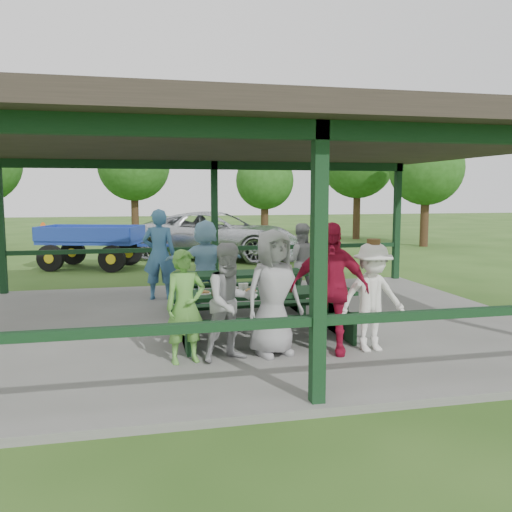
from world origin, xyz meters
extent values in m
plane|color=#2A4C17|center=(0.00, 0.00, 0.00)|extent=(90.00, 90.00, 0.00)
cube|color=slate|center=(0.00, 0.00, 0.05)|extent=(10.00, 8.00, 0.10)
cube|color=black|center=(0.00, -3.80, 1.60)|extent=(0.15, 0.15, 3.00)
cube|color=black|center=(-4.80, 3.80, 1.60)|extent=(0.15, 0.15, 3.00)
cube|color=black|center=(0.00, 3.80, 1.60)|extent=(0.15, 0.15, 3.00)
cube|color=black|center=(4.80, 3.80, 1.60)|extent=(0.15, 0.15, 3.00)
cube|color=black|center=(-2.40, -3.80, 1.00)|extent=(4.65, 0.10, 0.10)
cube|color=black|center=(-2.40, 3.80, 1.00)|extent=(4.65, 0.10, 0.10)
cube|color=black|center=(2.40, 3.80, 1.00)|extent=(4.65, 0.10, 0.10)
cube|color=black|center=(0.00, -3.80, 3.00)|extent=(9.80, 0.15, 0.20)
cube|color=black|center=(0.00, 3.80, 3.00)|extent=(9.80, 0.15, 0.20)
cube|color=#2B251F|center=(0.00, 0.00, 3.22)|extent=(10.60, 8.60, 0.24)
cube|color=black|center=(0.03, -1.20, 0.82)|extent=(2.81, 0.75, 0.06)
cube|color=black|center=(0.03, -1.75, 0.53)|extent=(2.81, 0.28, 0.05)
cube|color=black|center=(0.03, -0.65, 0.53)|extent=(2.81, 0.28, 0.05)
cube|color=black|center=(-1.20, -1.20, 0.47)|extent=(0.06, 0.70, 0.75)
cube|color=black|center=(1.25, -1.20, 0.47)|extent=(0.06, 0.70, 0.75)
cube|color=black|center=(-1.20, -1.20, 0.33)|extent=(0.06, 1.39, 0.45)
cube|color=black|center=(1.25, -1.20, 0.33)|extent=(0.06, 1.39, 0.45)
cube|color=black|center=(0.05, 0.80, 0.82)|extent=(2.46, 0.75, 0.06)
cube|color=black|center=(0.05, 0.25, 0.53)|extent=(2.46, 0.28, 0.05)
cube|color=black|center=(0.05, 1.35, 0.53)|extent=(2.46, 0.28, 0.05)
cube|color=black|center=(-1.00, 0.80, 0.47)|extent=(0.06, 0.70, 0.75)
cube|color=black|center=(1.11, 0.80, 0.47)|extent=(0.06, 0.70, 0.75)
cube|color=black|center=(-1.00, 0.80, 0.33)|extent=(0.06, 1.39, 0.45)
cube|color=black|center=(1.11, 0.80, 0.33)|extent=(0.06, 1.39, 0.45)
cylinder|color=white|center=(-0.90, -1.20, 0.86)|extent=(0.22, 0.22, 0.01)
torus|color=#A36A3A|center=(-0.94, -1.22, 0.88)|extent=(0.10, 0.10, 0.03)
torus|color=#A36A3A|center=(-0.86, -1.22, 0.88)|extent=(0.10, 0.10, 0.03)
torus|color=#A36A3A|center=(-0.90, -1.16, 0.88)|extent=(0.10, 0.10, 0.03)
cylinder|color=white|center=(-0.18, -1.20, 0.86)|extent=(0.22, 0.22, 0.01)
torus|color=#A36A3A|center=(-0.22, -1.22, 0.88)|extent=(0.10, 0.10, 0.03)
torus|color=#A36A3A|center=(-0.14, -1.22, 0.88)|extent=(0.10, 0.10, 0.03)
torus|color=#A36A3A|center=(-0.18, -1.16, 0.88)|extent=(0.10, 0.10, 0.03)
cylinder|color=white|center=(0.38, -1.20, 0.86)|extent=(0.22, 0.22, 0.01)
torus|color=#A36A3A|center=(0.34, -1.22, 0.88)|extent=(0.10, 0.10, 0.03)
torus|color=#A36A3A|center=(0.42, -1.22, 0.88)|extent=(0.10, 0.10, 0.03)
torus|color=#A36A3A|center=(0.38, -1.16, 0.88)|extent=(0.10, 0.10, 0.03)
cylinder|color=white|center=(1.09, -1.20, 0.86)|extent=(0.22, 0.22, 0.01)
torus|color=#A36A3A|center=(1.05, -1.22, 0.88)|extent=(0.10, 0.10, 0.03)
torus|color=#A36A3A|center=(1.13, -1.22, 0.88)|extent=(0.10, 0.10, 0.03)
torus|color=#A36A3A|center=(1.09, -1.16, 0.88)|extent=(0.10, 0.10, 0.03)
cylinder|color=#381E0F|center=(-0.78, -1.38, 0.90)|extent=(0.06, 0.06, 0.10)
cylinder|color=#381E0F|center=(-0.43, -1.38, 0.90)|extent=(0.06, 0.06, 0.10)
cylinder|color=#381E0F|center=(0.42, -1.38, 0.90)|extent=(0.06, 0.06, 0.10)
cylinder|color=#381E0F|center=(1.03, -1.38, 0.90)|extent=(0.06, 0.06, 0.10)
cone|color=white|center=(-0.92, -1.00, 0.90)|extent=(0.09, 0.09, 0.10)
cone|color=white|center=(-0.29, -1.00, 0.90)|extent=(0.09, 0.09, 0.10)
cone|color=white|center=(-0.22, -1.00, 0.90)|extent=(0.09, 0.09, 0.10)
cone|color=white|center=(0.96, -1.00, 0.90)|extent=(0.09, 0.09, 0.10)
imported|color=#599C3D|center=(-1.26, -2.11, 0.86)|extent=(0.62, 0.48, 1.52)
imported|color=#9C9C9F|center=(-0.66, -2.14, 0.90)|extent=(0.92, 0.80, 1.60)
imported|color=gray|center=(-0.03, -2.03, 0.98)|extent=(0.99, 0.79, 1.76)
imported|color=#A41332|center=(0.76, -2.12, 1.03)|extent=(1.17, 0.76, 1.86)
imported|color=white|center=(1.39, -2.14, 0.88)|extent=(1.02, 0.61, 1.56)
cylinder|color=brown|center=(1.39, -2.14, 1.60)|extent=(0.33, 0.33, 0.02)
cylinder|color=brown|center=(1.39, -2.14, 1.66)|extent=(0.20, 0.20, 0.11)
imported|color=#92C5E2|center=(-0.51, 1.64, 0.96)|extent=(1.63, 0.65, 1.72)
imported|color=teal|center=(-1.40, 2.34, 1.06)|extent=(0.77, 0.57, 1.92)
imported|color=gray|center=(1.48, 1.59, 0.91)|extent=(0.88, 0.74, 1.62)
imported|color=silver|center=(0.98, 9.89, 0.84)|extent=(6.63, 5.20, 1.67)
cube|color=navy|center=(-3.22, 8.27, 0.85)|extent=(3.27, 2.33, 0.13)
cube|color=navy|center=(-3.46, 7.57, 1.11)|extent=(2.83, 0.99, 0.42)
cube|color=navy|center=(-2.99, 8.98, 1.11)|extent=(2.83, 0.99, 0.42)
cube|color=navy|center=(-4.63, 8.74, 1.11)|extent=(0.52, 1.42, 0.42)
cube|color=navy|center=(-1.82, 7.81, 1.11)|extent=(0.52, 1.42, 0.42)
cylinder|color=black|center=(-4.37, 7.82, 0.40)|extent=(0.82, 0.43, 0.80)
cylinder|color=yellow|center=(-4.37, 7.82, 0.40)|extent=(0.35, 0.31, 0.30)
cylinder|color=black|center=(-3.88, 9.32, 0.40)|extent=(0.82, 0.43, 0.80)
cylinder|color=yellow|center=(-3.88, 9.32, 0.40)|extent=(0.35, 0.31, 0.30)
cylinder|color=black|center=(-2.57, 7.22, 0.40)|extent=(0.82, 0.43, 0.80)
cylinder|color=yellow|center=(-2.57, 7.22, 0.40)|extent=(0.35, 0.31, 0.30)
cylinder|color=black|center=(-2.07, 8.73, 0.40)|extent=(0.82, 0.43, 0.80)
cylinder|color=yellow|center=(-2.07, 8.73, 0.40)|extent=(0.35, 0.31, 0.30)
cube|color=navy|center=(-1.32, 7.64, 0.74)|extent=(1.03, 0.41, 0.08)
cone|color=#F2590C|center=(-4.68, 8.75, 1.22)|extent=(0.15, 0.41, 0.42)
cylinder|color=#2F2013|center=(-1.86, 17.81, 1.34)|extent=(0.36, 0.36, 2.68)
sphere|color=#204B14|center=(-1.86, 17.81, 3.65)|extent=(3.43, 3.43, 3.43)
cylinder|color=#2F2013|center=(4.16, 15.87, 1.06)|extent=(0.36, 0.36, 2.13)
sphere|color=#204B14|center=(4.16, 15.87, 2.90)|extent=(2.73, 2.73, 2.73)
cylinder|color=#2F2013|center=(10.42, 12.18, 1.24)|extent=(0.36, 0.36, 2.48)
sphere|color=#204B14|center=(10.42, 12.18, 3.38)|extent=(3.18, 3.18, 3.18)
cylinder|color=#2F2013|center=(9.03, 16.33, 1.42)|extent=(0.36, 0.36, 2.84)
sphere|color=#204B14|center=(9.03, 16.33, 3.86)|extent=(3.63, 3.63, 3.63)
camera|label=1|loc=(-1.89, -9.19, 2.37)|focal=38.00mm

